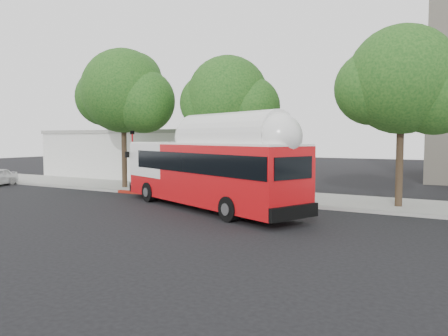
# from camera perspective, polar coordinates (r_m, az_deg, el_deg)

# --- Properties ---
(ground) EXTENTS (120.00, 120.00, 0.00)m
(ground) POSITION_cam_1_polar(r_m,az_deg,el_deg) (21.66, -4.94, -5.62)
(ground) COLOR black
(ground) RESTS_ON ground
(sidewalk) EXTENTS (60.00, 5.00, 0.15)m
(sidewalk) POSITION_cam_1_polar(r_m,az_deg,el_deg) (27.19, 2.84, -3.48)
(sidewalk) COLOR gray
(sidewalk) RESTS_ON ground
(curb_strip) EXTENTS (60.00, 0.30, 0.15)m
(curb_strip) POSITION_cam_1_polar(r_m,az_deg,el_deg) (24.92, 0.15, -4.17)
(curb_strip) COLOR gray
(curb_strip) RESTS_ON ground
(red_curb_segment) EXTENTS (10.00, 0.32, 0.16)m
(red_curb_segment) POSITION_cam_1_polar(r_m,az_deg,el_deg) (26.50, -5.53, -3.68)
(red_curb_segment) COLOR maroon
(red_curb_segment) RESTS_ON ground
(street_tree_left) EXTENTS (6.67, 5.80, 9.74)m
(street_tree_left) POSITION_cam_1_polar(r_m,az_deg,el_deg) (31.15, -12.30, 9.42)
(street_tree_left) COLOR #2D2116
(street_tree_left) RESTS_ON ground
(street_tree_mid) EXTENTS (5.75, 5.00, 8.62)m
(street_tree_mid) POSITION_cam_1_polar(r_m,az_deg,el_deg) (26.94, 1.31, 8.88)
(street_tree_mid) COLOR #2D2116
(street_tree_mid) RESTS_ON ground
(street_tree_right) EXTENTS (6.21, 5.40, 9.18)m
(street_tree_right) POSITION_cam_1_polar(r_m,az_deg,el_deg) (23.76, 23.28, 10.06)
(street_tree_right) COLOR #2D2116
(street_tree_right) RESTS_ON ground
(low_commercial_bldg) EXTENTS (16.20, 10.20, 4.25)m
(low_commercial_bldg) POSITION_cam_1_polar(r_m,az_deg,el_deg) (41.00, -10.05, 1.89)
(low_commercial_bldg) COLOR silver
(low_commercial_bldg) RESTS_ON ground
(transit_bus) EXTENTS (12.81, 7.17, 3.84)m
(transit_bus) POSITION_cam_1_polar(r_m,az_deg,el_deg) (21.99, -2.21, -0.75)
(transit_bus) COLOR red
(transit_bus) RESTS_ON ground
(signal_pole) EXTENTS (0.12, 0.38, 4.07)m
(signal_pole) POSITION_cam_1_polar(r_m,az_deg,el_deg) (29.39, -11.85, 0.93)
(signal_pole) COLOR #A71117
(signal_pole) RESTS_ON ground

